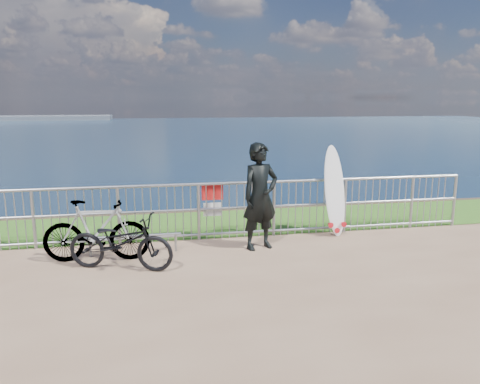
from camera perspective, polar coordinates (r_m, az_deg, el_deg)
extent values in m
plane|color=#2E621B|center=(10.32, -2.86, -3.82)|extent=(120.00, 120.00, 0.00)
cube|color=brown|center=(12.31, -3.54, -13.70)|extent=(120.00, 0.30, 5.00)
plane|color=#182E48|center=(97.48, -10.05, 6.72)|extent=(260.00, 260.00, 0.00)
cube|color=#565E68|center=(181.92, -26.59, 8.05)|extent=(70.00, 12.00, 1.50)
cylinder|color=#979A9F|center=(9.01, -1.96, 1.06)|extent=(10.00, 0.06, 0.06)
cylinder|color=#979A9F|center=(9.11, -1.94, -2.00)|extent=(10.00, 0.05, 0.05)
cylinder|color=#979A9F|center=(9.24, -1.92, -5.05)|extent=(10.00, 0.05, 0.05)
cylinder|color=#979A9F|center=(9.28, -23.85, -3.10)|extent=(0.06, 0.06, 1.10)
cylinder|color=#979A9F|center=(9.05, -14.56, -2.83)|extent=(0.06, 0.06, 1.10)
cylinder|color=#979A9F|center=(9.07, -5.06, -2.47)|extent=(0.06, 0.06, 1.10)
cylinder|color=#979A9F|center=(9.33, 4.15, -2.06)|extent=(0.06, 0.06, 1.10)
cylinder|color=#979A9F|center=(9.82, 12.64, -1.63)|extent=(0.06, 0.06, 1.10)
cylinder|color=#979A9F|center=(10.50, 20.19, -1.22)|extent=(0.06, 0.06, 1.10)
cylinder|color=#979A9F|center=(11.04, 24.65, -0.97)|extent=(0.06, 0.06, 1.10)
cube|color=red|center=(9.07, -3.39, -0.04)|extent=(0.42, 0.02, 0.30)
cube|color=white|center=(9.07, -3.38, -0.04)|extent=(0.38, 0.01, 0.08)
cube|color=white|center=(9.15, -3.36, -2.12)|extent=(0.36, 0.02, 0.26)
imported|color=black|center=(8.44, 2.48, -0.55)|extent=(0.82, 0.67, 1.94)
ellipsoid|color=silver|center=(9.49, 11.47, 0.18)|extent=(0.56, 0.52, 1.81)
cone|color=red|center=(9.48, 10.81, -3.84)|extent=(0.11, 0.20, 0.11)
cone|color=red|center=(9.59, 12.35, -3.74)|extent=(0.11, 0.20, 0.11)
cone|color=red|center=(9.56, 11.56, -4.48)|extent=(0.11, 0.20, 0.11)
imported|color=black|center=(7.75, -14.37, -5.93)|extent=(1.84, 1.15, 0.91)
imported|color=black|center=(8.23, -17.12, -4.53)|extent=(1.80, 0.64, 1.06)
cylinder|color=#979A9F|center=(8.48, -12.89, -5.26)|extent=(1.68, 0.05, 0.05)
cylinder|color=#979A9F|center=(8.59, -17.80, -6.45)|extent=(0.04, 0.04, 0.33)
cylinder|color=#979A9F|center=(8.53, -7.84, -6.13)|extent=(0.04, 0.04, 0.33)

